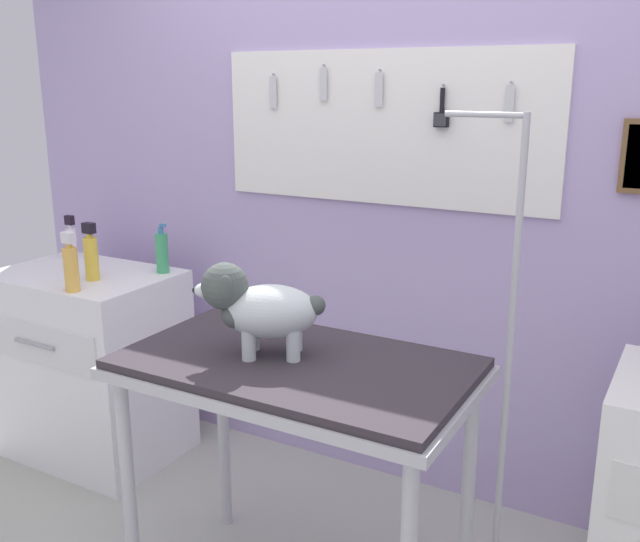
% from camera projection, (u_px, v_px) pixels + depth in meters
% --- Properties ---
extents(rear_wall_panel, '(4.00, 0.11, 2.30)m').
position_uv_depth(rear_wall_panel, '(392.00, 219.00, 2.93)').
color(rear_wall_panel, '#AE9ACC').
rests_on(rear_wall_panel, ground).
extents(grooming_table, '(1.09, 0.63, 0.89)m').
position_uv_depth(grooming_table, '(296.00, 386.00, 2.19)').
color(grooming_table, '#B7B7BC').
rests_on(grooming_table, ground).
extents(grooming_arm, '(0.30, 0.11, 1.63)m').
position_uv_depth(grooming_arm, '(503.00, 394.00, 2.22)').
color(grooming_arm, '#B7B7BC').
rests_on(grooming_arm, ground).
extents(dog, '(0.39, 0.29, 0.29)m').
position_uv_depth(dog, '(257.00, 307.00, 2.16)').
color(dog, silver).
rests_on(dog, grooming_table).
extents(counter_left, '(0.80, 0.58, 0.88)m').
position_uv_depth(counter_left, '(91.00, 363.00, 3.30)').
color(counter_left, white).
rests_on(counter_left, ground).
extents(spray_bottle_short, '(0.06, 0.06, 0.25)m').
position_uv_depth(spray_bottle_short, '(91.00, 255.00, 3.04)').
color(spray_bottle_short, gold).
rests_on(spray_bottle_short, counter_left).
extents(pump_bottle_white, '(0.06, 0.06, 0.25)m').
position_uv_depth(pump_bottle_white, '(71.00, 266.00, 2.88)').
color(pump_bottle_white, gold).
rests_on(pump_bottle_white, counter_left).
extents(spray_bottle_tall, '(0.06, 0.06, 0.22)m').
position_uv_depth(spray_bottle_tall, '(162.00, 252.00, 3.17)').
color(spray_bottle_tall, '#3CA165').
rests_on(spray_bottle_tall, counter_left).
extents(shampoo_bottle, '(0.05, 0.05, 0.21)m').
position_uv_depth(shampoo_bottle, '(71.00, 240.00, 3.43)').
color(shampoo_bottle, white).
rests_on(shampoo_bottle, counter_left).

